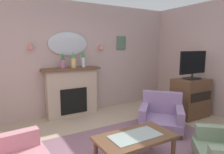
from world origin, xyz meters
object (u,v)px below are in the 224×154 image
mantel_vase_centre (63,61)px  armchair_beside_couch (161,114)px  fireplace (72,92)px  mantel_vase_left (73,60)px  wall_sconce_left (31,46)px  framed_picture (121,43)px  tv_cabinet (190,98)px  wall_mirror (68,44)px  wall_sconce_right (101,46)px  tv_flatscreen (193,64)px  coffee_table (135,140)px  mantel_vase_right (83,58)px

mantel_vase_centre → armchair_beside_couch: size_ratio=0.31×
fireplace → armchair_beside_couch: size_ratio=1.19×
mantel_vase_left → wall_sconce_left: size_ratio=2.70×
wall_sconce_left → framed_picture: (2.35, 0.06, 0.09)m
framed_picture → tv_cabinet: (0.89, -1.65, -1.30)m
wall_mirror → armchair_beside_couch: (1.28, -1.83, -1.40)m
wall_sconce_right → framed_picture: (0.65, 0.06, 0.09)m
armchair_beside_couch → tv_cabinet: (1.10, 0.19, 0.15)m
wall_sconce_right → armchair_beside_couch: wall_sconce_right is taller
framed_picture → tv_cabinet: framed_picture is taller
tv_cabinet → tv_flatscreen: tv_flatscreen is taller
wall_mirror → wall_sconce_right: (0.85, -0.05, -0.05)m
wall_mirror → mantel_vase_left: bearing=-73.6°
mantel_vase_centre → wall_sconce_right: 1.11m
wall_sconce_left → armchair_beside_couch: size_ratio=0.12×
mantel_vase_centre → coffee_table: mantel_vase_centre is taller
tv_cabinet → framed_picture: bearing=118.2°
mantel_vase_left → framed_picture: (1.45, 0.18, 0.41)m
mantel_vase_centre → framed_picture: size_ratio=0.98×
wall_sconce_left → tv_cabinet: bearing=-26.2°
mantel_vase_centre → tv_cabinet: 3.10m
framed_picture → tv_flatscreen: bearing=-62.1°
wall_mirror → tv_cabinet: size_ratio=1.07×
mantel_vase_left → tv_flatscreen: size_ratio=0.45×
mantel_vase_right → armchair_beside_couch: 2.20m
mantel_vase_right → wall_sconce_left: wall_sconce_left is taller
wall_mirror → wall_sconce_right: 0.85m
framed_picture → armchair_beside_couch: bearing=-96.7°
wall_mirror → tv_cabinet: 3.16m
mantel_vase_right → wall_mirror: bearing=150.5°
framed_picture → tv_cabinet: bearing=-61.8°
mantel_vase_centre → tv_flatscreen: bearing=-30.0°
armchair_beside_couch → tv_flatscreen: tv_flatscreen is taller
framed_picture → tv_flatscreen: (0.89, -1.67, -0.50)m
fireplace → mantel_vase_centre: (-0.20, -0.03, 0.76)m
fireplace → mantel_vase_right: bearing=-5.4°
mantel_vase_centre → tv_cabinet: (2.59, -1.47, -0.88)m
mantel_vase_right → framed_picture: 1.27m
mantel_vase_left → wall_mirror: wall_mirror is taller
wall_mirror → wall_sconce_left: 0.85m
framed_picture → fireplace: bearing=-174.2°
tv_cabinet → mantel_vase_right: bearing=144.8°
fireplace → mantel_vase_centre: size_ratio=3.87×
mantel_vase_right → tv_flatscreen: (2.09, -1.49, -0.12)m
fireplace → mantel_vase_right: (0.30, -0.03, 0.80)m
mantel_vase_left → armchair_beside_couch: mantel_vase_left is taller
mantel_vase_centre → armchair_beside_couch: 2.45m
fireplace → mantel_vase_right: 0.85m
wall_sconce_right → tv_cabinet: size_ratio=0.16×
tv_cabinet → wall_mirror: bearing=145.5°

